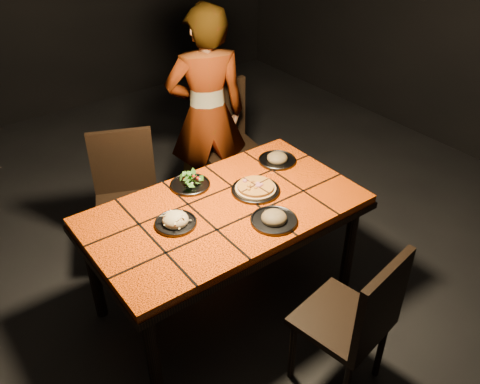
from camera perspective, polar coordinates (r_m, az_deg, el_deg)
room_shell at (r=2.59m, az=-1.99°, el=11.87°), size 6.04×7.04×3.08m
dining_table at (r=3.01m, az=-1.68°, el=-2.90°), size 1.62×0.92×0.75m
chair_near at (r=2.68m, az=13.11°, el=-13.61°), size 0.49×0.49×0.94m
chair_far_left at (r=3.56m, az=-12.66°, el=0.20°), size 0.56×0.56×0.94m
chair_far_right at (r=4.06m, az=-1.63°, el=6.17°), size 0.52×0.52×1.01m
diner at (r=3.85m, az=-3.72°, el=8.62°), size 0.70×0.58×1.65m
plate_pizza at (r=3.08m, az=1.76°, el=0.36°), size 0.30×0.30×0.04m
plate_pasta at (r=2.84m, az=-7.25°, el=-3.27°), size 0.24×0.24×0.08m
plate_salad at (r=3.14m, az=-5.64°, el=1.07°), size 0.25×0.25×0.07m
plate_mushroom_a at (r=2.84m, az=3.84°, el=-2.97°), size 0.27×0.27×0.09m
plate_mushroom_b at (r=3.39m, az=4.21°, el=3.76°), size 0.25×0.25×0.08m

